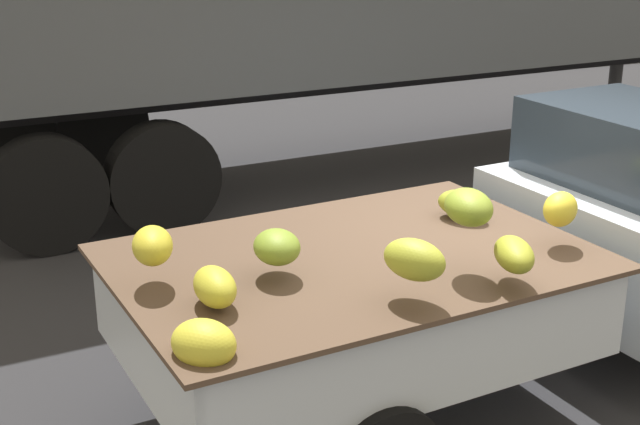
% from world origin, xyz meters
% --- Properties ---
extents(ground, '(220.00, 220.00, 0.00)m').
position_xyz_m(ground, '(0.00, 0.00, 0.00)').
color(ground, '#28282B').
extents(curb_strip, '(80.00, 0.80, 0.16)m').
position_xyz_m(curb_strip, '(0.00, 9.54, 0.08)').
color(curb_strip, gray).
rests_on(curb_strip, ground).
extents(pickup_truck, '(4.84, 2.13, 1.70)m').
position_xyz_m(pickup_truck, '(0.70, -0.15, 0.88)').
color(pickup_truck, silver).
rests_on(pickup_truck, ground).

